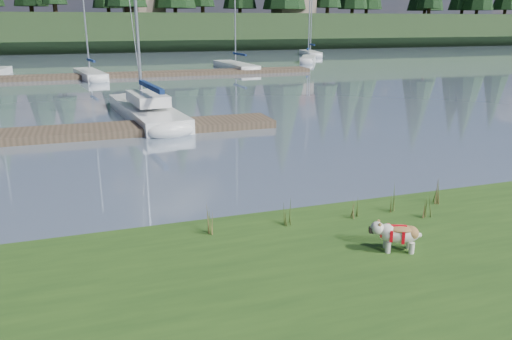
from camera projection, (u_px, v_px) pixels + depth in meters
name	position (u px, v px, depth m)	size (l,w,h in m)	color
ground	(130.00, 77.00, 39.21)	(200.00, 200.00, 0.00)	gray
ridge	(105.00, 32.00, 77.55)	(200.00, 20.00, 5.00)	black
bulldog	(398.00, 233.00, 8.67)	(0.90, 0.59, 0.53)	silver
sailboat_main	(142.00, 106.00, 23.05)	(2.88, 9.60, 13.54)	white
dock_near	(69.00, 133.00, 18.87)	(16.00, 2.00, 0.30)	#4C3D2C
dock_far	(155.00, 74.00, 39.77)	(26.00, 2.20, 0.30)	#4C3D2C
sailboat_bg_2	(88.00, 73.00, 38.53)	(2.63, 7.45, 11.05)	white
sailboat_bg_3	(233.00, 65.00, 45.74)	(2.29, 8.92, 12.88)	white
sailboat_bg_4	(308.00, 58.00, 53.62)	(4.37, 6.76, 10.30)	white
sailboat_bg_5	(309.00, 53.00, 63.19)	(3.25, 7.98, 11.22)	white
weed_0	(287.00, 213.00, 9.82)	(0.17, 0.14, 0.54)	#475B23
weed_1	(354.00, 208.00, 10.17)	(0.17, 0.14, 0.48)	#475B23
weed_2	(394.00, 200.00, 10.47)	(0.17, 0.14, 0.63)	#475B23
weed_3	(207.00, 222.00, 9.37)	(0.17, 0.14, 0.59)	#475B23
weed_4	(428.00, 209.00, 10.13)	(0.17, 0.14, 0.47)	#475B23
weed_5	(439.00, 193.00, 10.96)	(0.17, 0.14, 0.59)	#475B23
mud_lip	(260.00, 226.00, 10.48)	(60.00, 0.50, 0.14)	#33281C
house_1	(143.00, 0.00, 76.17)	(6.30, 5.30, 4.65)	gray
house_2	(293.00, 1.00, 81.64)	(6.30, 5.30, 4.65)	gray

